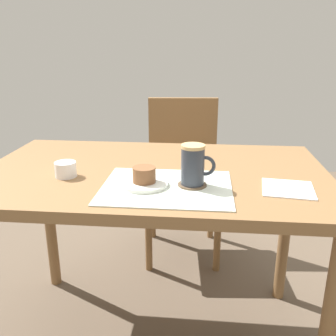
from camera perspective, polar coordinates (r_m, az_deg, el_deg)
name	(u,v)px	position (r m, az deg, el deg)	size (l,w,h in m)	color
dining_table	(154,191)	(1.33, -2.13, -3.59)	(1.20, 0.73, 0.72)	brown
wooden_chair	(183,168)	(2.06, 2.27, 0.01)	(0.45, 0.45, 0.85)	brown
placemat	(167,187)	(1.14, -0.20, -2.92)	(0.39, 0.32, 0.00)	silver
pastry_plate	(144,184)	(1.15, -3.62, -2.40)	(0.15, 0.15, 0.01)	silver
pastry	(144,175)	(1.14, -3.65, -1.01)	(0.07, 0.07, 0.05)	brown
coffee_coaster	(192,185)	(1.15, 3.72, -2.54)	(0.09, 0.09, 0.01)	brown
coffee_mug	(194,165)	(1.13, 3.91, 0.51)	(0.11, 0.07, 0.12)	#2D333D
paper_napkin	(288,189)	(1.19, 17.81, -3.03)	(0.15, 0.15, 0.00)	white
sugar_bowl	(66,169)	(1.27, -15.33, -0.21)	(0.07, 0.07, 0.05)	white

